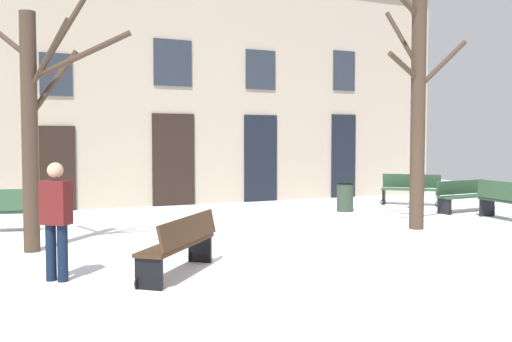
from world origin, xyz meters
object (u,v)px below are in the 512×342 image
Objects in this scene: bench_by_litter_bin at (181,244)px; bench_far_corner at (411,189)px; litter_bin at (345,197)px; person_by_shop_door at (56,216)px; bench_back_to_back_right at (465,196)px; bench_near_center_tree at (509,201)px; tree_near_facade at (34,119)px; tree_center at (418,95)px.

bench_far_corner is at bearing 163.45° from bench_by_litter_bin.
litter_bin is 0.48× the size of person_by_shop_door.
person_by_shop_door is (-10.57, -3.33, 0.44)m from bench_back_to_back_right.
bench_back_to_back_right is at bearing -2.74° from bench_near_center_tree.
bench_near_center_tree is (-0.11, -3.62, 0.01)m from bench_far_corner.
tree_near_facade is 2.88× the size of bench_far_corner.
person_by_shop_door reaches higher than bench_back_to_back_right.
tree_near_facade is at bearing -120.35° from bench_far_corner.
tree_near_facade is at bearing 94.43° from bench_near_center_tree.
tree_near_facade is 11.01m from bench_far_corner.
bench_near_center_tree is 1.21× the size of person_by_shop_door.
bench_near_center_tree is (-0.34, -1.73, 0.05)m from bench_back_to_back_right.
bench_near_center_tree is at bearing -106.37° from bench_back_to_back_right.
tree_near_facade is at bearing -105.62° from bench_by_litter_bin.
tree_near_facade is 2.74× the size of person_by_shop_door.
bench_back_to_back_right is 1.16× the size of person_by_shop_door.
tree_center is at bearing 149.29° from bench_by_litter_bin.
tree_near_facade is 10.90m from bench_back_to_back_right.
bench_far_corner is at bearing 91.58° from bench_back_to_back_right.
tree_center reaches higher than tree_near_facade.
litter_bin is 7.97m from bench_by_litter_bin.
bench_back_to_back_right is at bearing 29.11° from tree_center.
tree_center is 3.66m from bench_near_center_tree.
tree_center is 3.38× the size of person_by_shop_door.
litter_bin is 3.18m from bench_back_to_back_right.
bench_by_litter_bin is 1.04× the size of person_by_shop_door.
bench_far_corner is 1.90m from bench_back_to_back_right.
litter_bin is at bearing 17.39° from tree_near_facade.
bench_by_litter_bin is (-5.82, -1.93, -2.41)m from tree_center.
tree_near_facade is 3.66m from bench_by_litter_bin.
bench_back_to_back_right is at bearing -39.01° from bench_far_corner.
bench_by_litter_bin is 10.34m from bench_far_corner.
tree_near_facade is 2.63× the size of bench_by_litter_bin.
bench_by_litter_bin is at bearing -161.63° from tree_center.
litter_bin is 0.41× the size of bench_back_to_back_right.
tree_center is 5.22m from bench_far_corner.
litter_bin is at bearing 170.81° from bench_by_litter_bin.
tree_near_facade is 5.73× the size of litter_bin.
litter_bin is at bearing 147.91° from bench_back_to_back_right.
bench_far_corner reaches higher than litter_bin.
tree_center reaches higher than bench_far_corner.
tree_near_facade is 0.81× the size of tree_center.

